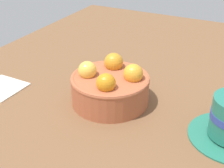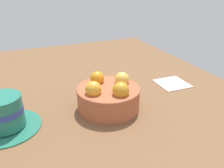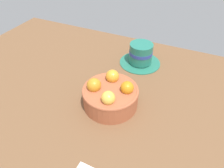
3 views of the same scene
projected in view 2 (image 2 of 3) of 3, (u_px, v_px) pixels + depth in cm
name	position (u px, v px, depth cm)	size (l,w,h in cm)	color
ground_plane	(109.00, 113.00, 61.23)	(130.31, 84.45, 3.21)	brown
terracotta_bowl	(108.00, 96.00, 58.94)	(15.98, 15.98, 8.96)	#AD5938
coffee_cup	(4.00, 114.00, 51.20)	(15.15, 15.15, 7.90)	#257059
folded_napkin	(172.00, 83.00, 74.04)	(9.16, 9.16, 0.60)	white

